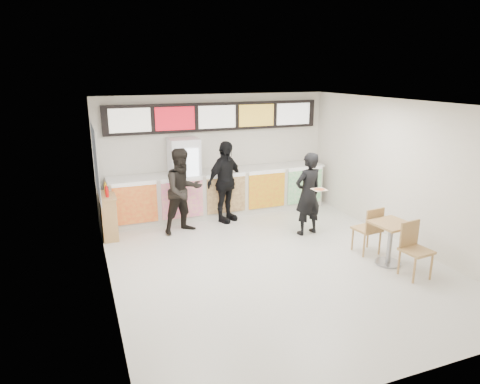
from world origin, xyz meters
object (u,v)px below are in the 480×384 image
customer_mid (225,182)px  condiment_ledge (109,215)px  service_counter (221,192)px  customer_main (308,194)px  cafe_table (391,235)px  drinks_fridge (185,179)px  customer_left (183,191)px

customer_mid → condiment_ledge: customer_mid is taller
service_counter → customer_main: bearing=-56.1°
customer_main → service_counter: bearing=-66.0°
cafe_table → drinks_fridge: bearing=120.1°
condiment_ledge → service_counter: bearing=11.7°
drinks_fridge → customer_main: (2.28, -2.02, -0.07)m
customer_left → condiment_ledge: customer_left is taller
customer_mid → drinks_fridge: bearing=117.7°
service_counter → drinks_fridge: (-0.93, 0.02, 0.43)m
customer_mid → customer_left: bearing=168.2°
customer_left → cafe_table: 4.46m
customer_main → condiment_ledge: customer_main is taller
service_counter → customer_main: (1.35, -2.00, 0.36)m
customer_mid → condiment_ledge: size_ratio=1.70×
cafe_table → customer_main: bearing=102.4°
customer_main → drinks_fridge: bearing=-51.4°
drinks_fridge → customer_left: bearing=-106.4°
customer_mid → customer_main: bearing=-74.5°
customer_left → drinks_fridge: bearing=57.8°
customer_left → cafe_table: customer_left is taller
service_counter → customer_left: size_ratio=2.88×
condiment_ledge → cafe_table: bearing=-34.8°
customer_main → condiment_ledge: bearing=-28.7°
drinks_fridge → customer_main: drinks_fridge is taller
customer_main → customer_left: bearing=-33.6°
service_counter → customer_left: bearing=-143.5°
customer_left → cafe_table: bearing=-59.5°
drinks_fridge → customer_mid: (0.85, -0.56, -0.01)m
service_counter → drinks_fridge: 1.03m
drinks_fridge → condiment_ledge: bearing=-162.3°
service_counter → cafe_table: bearing=-63.0°
drinks_fridge → customer_left: size_ratio=1.04×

